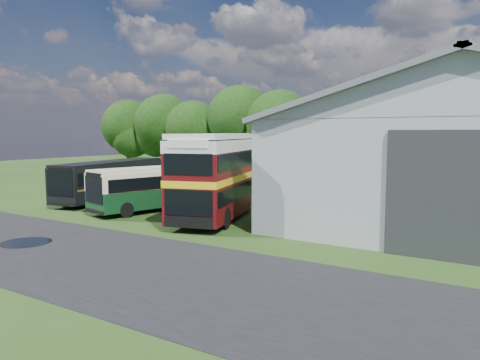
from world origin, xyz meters
The scene contains 15 objects.
ground centered at (0.00, 0.00, 0.00)m, with size 120.00×120.00×0.00m, color #1E3811.
asphalt_road centered at (3.00, -3.00, 0.00)m, with size 60.00×8.00×0.02m, color black.
puddle centered at (-1.50, -3.00, 0.00)m, with size 2.20×2.20×0.01m, color black.
tree_far_left centered at (-23.00, 24.00, 5.56)m, with size 6.12×6.12×8.64m.
tree_left_a centered at (-18.00, 24.50, 5.87)m, with size 6.46×6.46×9.12m.
tree_left_b centered at (-13.00, 23.50, 5.25)m, with size 5.78×5.78×8.16m.
tree_mid centered at (-8.00, 24.80, 6.18)m, with size 6.80×6.80×9.60m.
tree_right_a centered at (-3.00, 23.80, 5.69)m, with size 6.26×6.26×8.83m.
tree_right_b centered at (2.00, 24.60, 5.44)m, with size 5.98×5.98×8.45m.
shrub_front centered at (5.60, 6.00, 0.00)m, with size 1.70×1.70×1.70m, color #194714.
shrub_mid centered at (5.60, 8.00, 0.00)m, with size 1.60×1.60×1.60m, color #194714.
shrub_back centered at (5.60, 10.00, 0.00)m, with size 1.80×1.80×1.80m, color #194714.
bus_green_single centered at (-2.58, 7.46, 1.45)m, with size 4.40×10.16×2.73m.
bus_maroon_double centered at (1.93, 7.55, 2.41)m, with size 5.99×11.56×4.82m.
bus_dark_single centered at (-8.57, 8.31, 1.50)m, with size 4.29×10.51×2.83m.
Camera 1 is at (17.53, -14.98, 4.91)m, focal length 35.00 mm.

